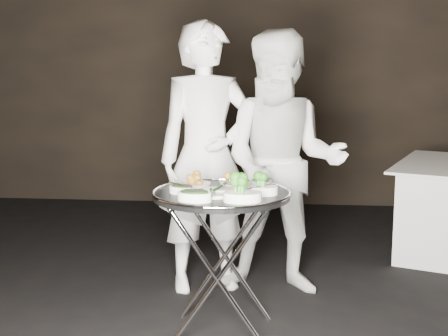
# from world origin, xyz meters

# --- Properties ---
(wall_back) EXTENTS (6.00, 0.05, 3.00)m
(wall_back) POSITION_xyz_m (0.00, 3.52, 1.50)
(wall_back) COLOR black
(wall_back) RESTS_ON floor
(tray_stand) EXTENTS (0.56, 0.47, 0.82)m
(tray_stand) POSITION_xyz_m (0.03, 0.09, 0.46)
(tray_stand) COLOR silver
(tray_stand) RESTS_ON floor
(serving_tray) EXTENTS (0.78, 0.78, 0.04)m
(serving_tray) POSITION_xyz_m (0.03, 0.09, 0.83)
(serving_tray) COLOR black
(serving_tray) RESTS_ON tray_stand
(potato_plate_a) EXTENTS (0.19, 0.19, 0.07)m
(potato_plate_a) POSITION_xyz_m (-0.14, 0.26, 0.87)
(potato_plate_a) COLOR beige
(potato_plate_a) RESTS_ON serving_tray
(potato_plate_b) EXTENTS (0.19, 0.19, 0.07)m
(potato_plate_b) POSITION_xyz_m (0.10, 0.29, 0.87)
(potato_plate_b) COLOR beige
(potato_plate_b) RESTS_ON serving_tray
(greens_bowl) EXTENTS (0.12, 0.12, 0.07)m
(greens_bowl) POSITION_xyz_m (0.25, 0.22, 0.87)
(greens_bowl) COLOR white
(greens_bowl) RESTS_ON serving_tray
(asparagus_plate_a) EXTENTS (0.21, 0.14, 0.04)m
(asparagus_plate_a) POSITION_xyz_m (0.02, 0.10, 0.86)
(asparagus_plate_a) COLOR white
(asparagus_plate_a) RESTS_ON serving_tray
(asparagus_plate_b) EXTENTS (0.18, 0.11, 0.03)m
(asparagus_plate_b) POSITION_xyz_m (-0.01, -0.06, 0.85)
(asparagus_plate_b) COLOR white
(asparagus_plate_b) RESTS_ON serving_tray
(spinach_bowl_a) EXTENTS (0.18, 0.15, 0.06)m
(spinach_bowl_a) POSITION_xyz_m (-0.18, 0.04, 0.87)
(spinach_bowl_a) COLOR white
(spinach_bowl_a) RESTS_ON serving_tray
(spinach_bowl_b) EXTENTS (0.20, 0.15, 0.08)m
(spinach_bowl_b) POSITION_xyz_m (-0.09, -0.15, 0.87)
(spinach_bowl_b) COLOR white
(spinach_bowl_b) RESTS_ON serving_tray
(broccoli_bowl_a) EXTENTS (0.19, 0.14, 0.08)m
(broccoli_bowl_a) POSITION_xyz_m (0.25, 0.05, 0.87)
(broccoli_bowl_a) COLOR white
(broccoli_bowl_a) RESTS_ON serving_tray
(broccoli_bowl_b) EXTENTS (0.22, 0.17, 0.08)m
(broccoli_bowl_b) POSITION_xyz_m (0.16, -0.14, 0.88)
(broccoli_bowl_b) COLOR white
(broccoli_bowl_b) RESTS_ON serving_tray
(serving_utensils) EXTENTS (0.58, 0.42, 0.01)m
(serving_utensils) POSITION_xyz_m (0.05, 0.16, 0.89)
(serving_utensils) COLOR silver
(serving_utensils) RESTS_ON serving_tray
(waiter_left) EXTENTS (0.78, 0.64, 1.83)m
(waiter_left) POSITION_xyz_m (-0.14, 0.84, 0.92)
(waiter_left) COLOR white
(waiter_left) RESTS_ON floor
(waiter_right) EXTENTS (0.92, 0.75, 1.77)m
(waiter_right) POSITION_xyz_m (0.37, 0.82, 0.89)
(waiter_right) COLOR white
(waiter_right) RESTS_ON floor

